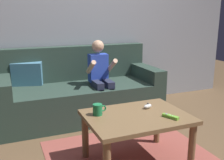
# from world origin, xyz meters

# --- Properties ---
(wall_back) EXTENTS (4.55, 0.05, 2.50)m
(wall_back) POSITION_xyz_m (0.00, 1.68, 1.25)
(wall_back) COLOR #999EA8
(wall_back) RESTS_ON ground
(couch) EXTENTS (1.98, 0.80, 0.87)m
(couch) POSITION_xyz_m (-0.26, 1.29, 0.31)
(couch) COLOR #2D4238
(couch) RESTS_ON ground
(person_seated_on_couch) EXTENTS (0.32, 0.39, 0.97)m
(person_seated_on_couch) POSITION_xyz_m (-0.04, 1.11, 0.56)
(person_seated_on_couch) COLOR #282D47
(person_seated_on_couch) RESTS_ON ground
(coffee_table) EXTENTS (0.86, 0.64, 0.45)m
(coffee_table) POSITION_xyz_m (-0.11, 0.02, 0.38)
(coffee_table) COLOR brown
(coffee_table) RESTS_ON ground
(game_remote_lime_near_edge) EXTENTS (0.09, 0.14, 0.03)m
(game_remote_lime_near_edge) POSITION_xyz_m (0.11, -0.15, 0.46)
(game_remote_lime_near_edge) COLOR #72C638
(game_remote_lime_near_edge) RESTS_ON coffee_table
(nunchuk_white) EXTENTS (0.10, 0.07, 0.05)m
(nunchuk_white) POSITION_xyz_m (0.06, 0.13, 0.47)
(nunchuk_white) COLOR white
(nunchuk_white) RESTS_ON coffee_table
(coffee_mug) EXTENTS (0.12, 0.08, 0.09)m
(coffee_mug) POSITION_xyz_m (-0.41, 0.15, 0.50)
(coffee_mug) COLOR #1E7F47
(coffee_mug) RESTS_ON coffee_table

